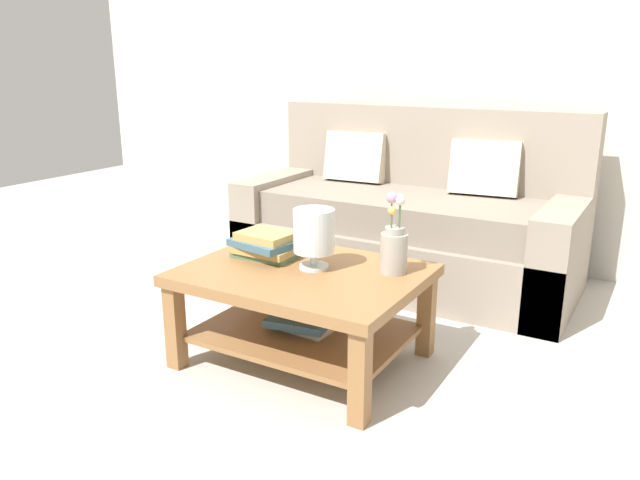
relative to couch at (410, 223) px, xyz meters
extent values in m
plane|color=#B7B2A8|center=(0.05, -1.01, -0.36)|extent=(10.00, 10.00, 0.00)
cube|color=beige|center=(0.05, 0.64, 0.99)|extent=(6.40, 0.12, 2.70)
cube|color=gray|center=(0.00, -0.07, -0.18)|extent=(2.03, 0.90, 0.36)
cube|color=gray|center=(0.00, -0.10, 0.10)|extent=(1.79, 0.74, 0.20)
cube|color=gray|center=(0.00, 0.28, 0.35)|extent=(2.03, 0.20, 0.70)
cube|color=gray|center=(-0.91, -0.07, -0.06)|extent=(0.20, 0.90, 0.60)
cube|color=gray|center=(0.92, -0.07, -0.06)|extent=(0.20, 0.90, 0.60)
cube|color=beige|center=(-0.46, 0.14, 0.36)|extent=(0.41, 0.21, 0.34)
cube|color=beige|center=(0.41, 0.14, 0.36)|extent=(0.42, 0.23, 0.34)
cube|color=olive|center=(0.02, -1.30, 0.05)|extent=(1.03, 0.80, 0.05)
cube|color=olive|center=(-0.44, -1.64, -0.17)|extent=(0.07, 0.07, 0.39)
cube|color=olive|center=(0.49, -1.64, -0.17)|extent=(0.07, 0.07, 0.39)
cube|color=olive|center=(-0.44, -0.96, -0.17)|extent=(0.07, 0.07, 0.39)
cube|color=olive|center=(0.49, -0.96, -0.17)|extent=(0.07, 0.07, 0.39)
cube|color=olive|center=(0.02, -1.30, -0.22)|extent=(0.91, 0.68, 0.02)
cube|color=beige|center=(0.01, -1.26, -0.20)|extent=(0.29, 0.22, 0.03)
cube|color=#3D6075|center=(0.01, -1.31, -0.16)|extent=(0.30, 0.24, 0.03)
cube|color=#51704C|center=(-0.22, -1.24, 0.09)|extent=(0.30, 0.18, 0.03)
cube|color=tan|center=(-0.21, -1.23, 0.12)|extent=(0.28, 0.21, 0.03)
cube|color=#3D6075|center=(-0.22, -1.25, 0.15)|extent=(0.32, 0.25, 0.03)
cube|color=tan|center=(-0.21, -1.25, 0.19)|extent=(0.26, 0.20, 0.04)
cylinder|color=silver|center=(0.06, -1.26, 0.09)|extent=(0.13, 0.13, 0.02)
cylinder|color=silver|center=(0.06, -1.26, 0.13)|extent=(0.04, 0.04, 0.06)
cylinder|color=silver|center=(0.06, -1.26, 0.25)|extent=(0.18, 0.18, 0.19)
sphere|color=#993833|center=(0.03, -1.26, 0.21)|extent=(0.05, 0.05, 0.05)
sphere|color=#3D6075|center=(0.09, -1.24, 0.21)|extent=(0.04, 0.04, 0.04)
cylinder|color=#9E998E|center=(0.39, -1.13, 0.17)|extent=(0.12, 0.12, 0.18)
cylinder|color=#9E998E|center=(0.39, -1.13, 0.27)|extent=(0.08, 0.08, 0.03)
cylinder|color=#426638|center=(0.41, -1.13, 0.34)|extent=(0.01, 0.01, 0.11)
sphere|color=silver|center=(0.41, -1.13, 0.41)|extent=(0.04, 0.04, 0.04)
cylinder|color=#426638|center=(0.39, -1.10, 0.34)|extent=(0.01, 0.01, 0.11)
sphere|color=silver|center=(0.39, -1.10, 0.41)|extent=(0.04, 0.04, 0.04)
cylinder|color=#426638|center=(0.37, -1.13, 0.34)|extent=(0.01, 0.01, 0.11)
sphere|color=#B28CB7|center=(0.37, -1.13, 0.41)|extent=(0.05, 0.05, 0.05)
cylinder|color=#426638|center=(0.38, -1.15, 0.32)|extent=(0.01, 0.01, 0.07)
sphere|color=gold|center=(0.38, -1.15, 0.36)|extent=(0.04, 0.04, 0.04)
camera|label=1|loc=(1.41, -3.52, 0.98)|focal=34.88mm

